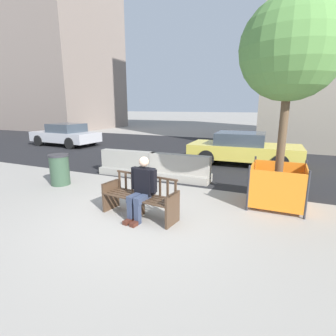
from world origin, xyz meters
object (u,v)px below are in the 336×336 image
Objects in this scene: jersey_barrier_centre at (179,170)px; street_tree at (291,50)px; seated_person at (142,187)px; car_taxi_near at (243,149)px; street_bench at (140,198)px; jersey_barrier_left at (129,165)px; construction_fence at (277,184)px; car_sedan_far at (66,135)px; trash_bin at (60,170)px.

street_tree is (2.93, -1.10, 3.13)m from jersey_barrier_centre.
seated_person is 0.65× the size of jersey_barrier_centre.
street_tree is 5.43m from car_taxi_near.
street_tree is at bearing -71.72° from car_taxi_near.
street_tree reaches higher than street_bench.
jersey_barrier_left is 4.74m from car_taxi_near.
car_taxi_near is (-1.45, 4.40, -2.83)m from street_tree.
jersey_barrier_centre and jersey_barrier_left have the same top height.
jersey_barrier_left is at bearing 167.59° from construction_fence.
car_taxi_near is at bearing -5.45° from car_sedan_far.
car_taxi_near is 4.75× the size of trash_bin.
car_sedan_far is at bearing 155.75° from street_tree.
seated_person is at bearing -83.16° from jersey_barrier_centre.
construction_fence is at bearing -24.25° from car_sedan_far.
trash_bin is at bearing -148.49° from jersey_barrier_centre.
trash_bin reaches higher than jersey_barrier_left.
jersey_barrier_centre is (-0.27, 2.96, -0.06)m from street_bench.
car_sedan_far is (-9.34, 7.26, 0.26)m from street_bench.
street_tree is at bearing 7.63° from trash_bin.
car_sedan_far reaches higher than street_bench.
car_taxi_near reaches higher than street_bench.
jersey_barrier_centre is at bearing 159.32° from street_tree.
jersey_barrier_centre is 10.04m from car_sedan_far.
trash_bin is (-3.12, -1.91, 0.13)m from jersey_barrier_centre.
seated_person is at bearing -99.95° from car_taxi_near.
seated_person is 3.66m from trash_bin.
car_sedan_far is (-9.43, 7.33, -0.04)m from seated_person.
seated_person is at bearing -35.71° from street_bench.
seated_person is 3.74m from jersey_barrier_left.
street_bench is 1.32× the size of seated_person.
jersey_barrier_left is at bearing 126.35° from street_bench.
car_sedan_far is (-12.00, 5.40, -2.82)m from street_tree.
trash_bin is at bearing -172.37° from street_tree.
jersey_barrier_centre is 4.43m from street_tree.
street_tree is 2.95m from construction_fence.
jersey_barrier_centre is at bearing 1.46° from jersey_barrier_left.
car_sedan_far is at bearing 142.14° from street_bench.
street_tree is at bearing 34.89° from street_bench.
street_tree reaches higher than car_sedan_far.
jersey_barrier_left is (-2.24, 2.98, -0.35)m from seated_person.
car_sedan_far reaches higher than car_taxi_near.
street_bench is 3.55m from trash_bin.
seated_person is (0.10, -0.07, 0.29)m from street_bench.
jersey_barrier_left is at bearing 126.91° from seated_person.
street_bench is at bearing -100.91° from car_taxi_near.
seated_person reaches higher than jersey_barrier_left.
jersey_barrier_centre is at bearing 96.84° from seated_person.
street_tree is at bearing -12.41° from jersey_barrier_left.
car_taxi_near is at bearing 65.93° from jersey_barrier_centre.
street_tree is 1.09× the size of car_sedan_far.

